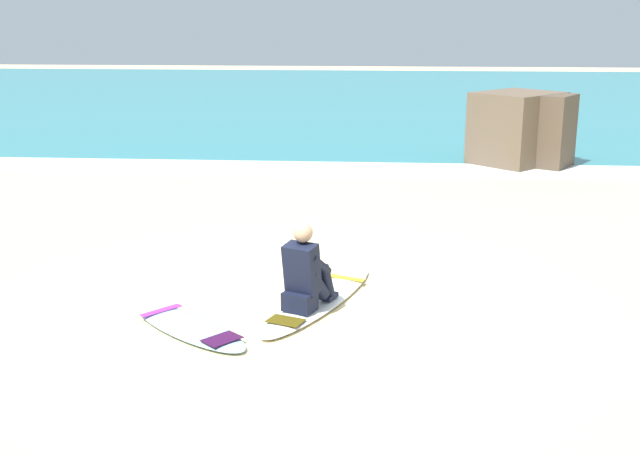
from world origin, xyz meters
The scene contains 7 objects.
ground_plane centered at (0.00, 0.00, 0.00)m, with size 80.00×80.00×0.00m, color beige.
sea centered at (0.00, 21.14, 0.05)m, with size 80.00×28.00×0.10m, color teal.
breaking_foam centered at (0.00, 7.44, 0.06)m, with size 80.00×0.90×0.11m, color white.
surfboard_main centered at (0.18, -0.18, 0.04)m, with size 1.41×2.55×0.08m.
surfer_seated centered at (0.05, -0.51, 0.44)m, with size 0.59×0.77×0.95m.
surfboard_spare_near centered at (-1.10, -1.08, 0.04)m, with size 1.67×1.57×0.08m.
rock_outcrop_distant centered at (3.76, 8.17, 0.75)m, with size 2.25×2.73×1.57m.
Camera 1 is at (0.83, -8.54, 3.15)m, focal length 44.66 mm.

